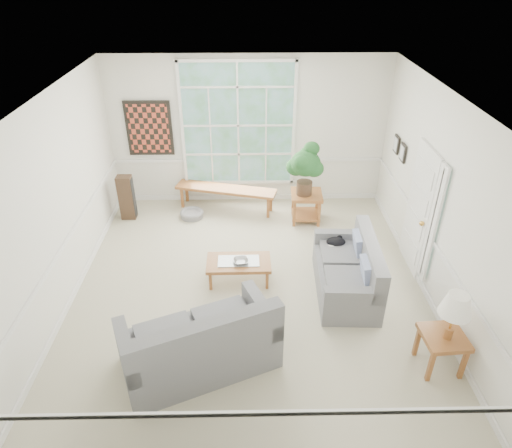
{
  "coord_description": "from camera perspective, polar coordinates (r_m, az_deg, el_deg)",
  "views": [
    {
      "loc": [
        -0.01,
        -5.71,
        4.64
      ],
      "look_at": [
        0.1,
        0.2,
        1.05
      ],
      "focal_mm": 32.0,
      "sensor_mm": 36.0,
      "label": 1
    }
  ],
  "objects": [
    {
      "name": "floor",
      "position": [
        7.36,
        -0.76,
        -7.86
      ],
      "size": [
        5.5,
        6.0,
        0.01
      ],
      "primitive_type": "cube",
      "color": "#B5AE94",
      "rests_on": "ground"
    },
    {
      "name": "ceiling",
      "position": [
        5.94,
        -0.96,
        15.25
      ],
      "size": [
        5.5,
        6.0,
        0.02
      ],
      "primitive_type": "cube",
      "color": "white",
      "rests_on": "ground"
    },
    {
      "name": "wall_back",
      "position": [
        9.26,
        -0.96,
        11.44
      ],
      "size": [
        5.5,
        0.02,
        3.0
      ],
      "primitive_type": "cube",
      "color": "white",
      "rests_on": "ground"
    },
    {
      "name": "wall_front",
      "position": [
        4.14,
        -0.58,
        -17.92
      ],
      "size": [
        5.5,
        0.02,
        3.0
      ],
      "primitive_type": "cube",
      "color": "white",
      "rests_on": "ground"
    },
    {
      "name": "wall_left",
      "position": [
        7.07,
        -23.76,
        2.05
      ],
      "size": [
        0.02,
        6.0,
        3.0
      ],
      "primitive_type": "cube",
      "color": "white",
      "rests_on": "ground"
    },
    {
      "name": "wall_right",
      "position": [
        7.08,
        22.05,
        2.48
      ],
      "size": [
        0.02,
        6.0,
        3.0
      ],
      "primitive_type": "cube",
      "color": "white",
      "rests_on": "ground"
    },
    {
      "name": "window_back",
      "position": [
        9.17,
        -2.25,
        12.22
      ],
      "size": [
        2.3,
        0.08,
        2.4
      ],
      "primitive_type": "cube",
      "color": "white",
      "rests_on": "wall_back"
    },
    {
      "name": "entry_door",
      "position": [
        7.75,
        19.62,
        1.72
      ],
      "size": [
        0.08,
        0.9,
        2.1
      ],
      "primitive_type": "cube",
      "color": "white",
      "rests_on": "floor"
    },
    {
      "name": "door_sidelight",
      "position": [
        7.2,
        21.29,
        -0.07
      ],
      "size": [
        0.08,
        0.26,
        1.9
      ],
      "primitive_type": "cube",
      "color": "white",
      "rests_on": "wall_right"
    },
    {
      "name": "wall_art",
      "position": [
        9.38,
        -13.22,
        11.54
      ],
      "size": [
        0.9,
        0.06,
        1.1
      ],
      "primitive_type": "cube",
      "color": "maroon",
      "rests_on": "wall_back"
    },
    {
      "name": "wall_frame_near",
      "position": [
        8.52,
        17.83,
        8.48
      ],
      "size": [
        0.04,
        0.26,
        0.32
      ],
      "primitive_type": "cube",
      "color": "black",
      "rests_on": "wall_right"
    },
    {
      "name": "wall_frame_far",
      "position": [
        8.87,
        17.1,
        9.5
      ],
      "size": [
        0.04,
        0.26,
        0.32
      ],
      "primitive_type": "cube",
      "color": "black",
      "rests_on": "wall_right"
    },
    {
      "name": "loveseat_right",
      "position": [
        7.15,
        11.25,
        -5.31
      ],
      "size": [
        0.93,
        1.7,
        0.9
      ],
      "primitive_type": "cube",
      "rotation": [
        0.0,
        0.0,
        -0.05
      ],
      "color": "slate",
      "rests_on": "floor"
    },
    {
      "name": "loveseat_front",
      "position": [
        5.89,
        -7.28,
        -13.46
      ],
      "size": [
        2.14,
        1.65,
        1.03
      ],
      "primitive_type": "cube",
      "rotation": [
        0.0,
        0.0,
        0.4
      ],
      "color": "slate",
      "rests_on": "floor"
    },
    {
      "name": "coffee_table",
      "position": [
        7.37,
        -2.16,
        -5.88
      ],
      "size": [
        1.02,
        0.56,
        0.38
      ],
      "primitive_type": "cube",
      "rotation": [
        0.0,
        0.0,
        0.01
      ],
      "color": "brown",
      "rests_on": "floor"
    },
    {
      "name": "pewter_bowl",
      "position": [
        7.21,
        -1.91,
        -4.61
      ],
      "size": [
        0.32,
        0.32,
        0.07
      ],
      "primitive_type": "imported",
      "rotation": [
        0.0,
        0.0,
        0.13
      ],
      "color": "#A1A1A6",
      "rests_on": "coffee_table"
    },
    {
      "name": "window_bench",
      "position": [
        9.37,
        -3.75,
        3.19
      ],
      "size": [
        2.08,
        0.9,
        0.48
      ],
      "primitive_type": "cube",
      "rotation": [
        0.0,
        0.0,
        -0.25
      ],
      "color": "brown",
      "rests_on": "floor"
    },
    {
      "name": "end_table",
      "position": [
        8.98,
        6.25,
        2.15
      ],
      "size": [
        0.62,
        0.62,
        0.59
      ],
      "primitive_type": "cube",
      "rotation": [
        0.0,
        0.0,
        -0.04
      ],
      "color": "brown",
      "rests_on": "floor"
    },
    {
      "name": "houseplant",
      "position": [
        8.6,
        6.18,
        6.82
      ],
      "size": [
        0.74,
        0.74,
        1.03
      ],
      "primitive_type": null,
      "rotation": [
        0.0,
        0.0,
        0.28
      ],
      "color": "#1F5223",
      "rests_on": "end_table"
    },
    {
      "name": "side_table",
      "position": [
        6.43,
        22.02,
        -14.48
      ],
      "size": [
        0.56,
        0.56,
        0.54
      ],
      "primitive_type": "cube",
      "rotation": [
        0.0,
        0.0,
        0.07
      ],
      "color": "brown",
      "rests_on": "floor"
    },
    {
      "name": "table_lamp",
      "position": [
        6.02,
        23.42,
        -10.61
      ],
      "size": [
        0.51,
        0.51,
        0.67
      ],
      "primitive_type": null,
      "rotation": [
        0.0,
        0.0,
        0.39
      ],
      "color": "silver",
      "rests_on": "side_table"
    },
    {
      "name": "pet_bed",
      "position": [
        9.24,
        -8.02,
        1.27
      ],
      "size": [
        0.55,
        0.55,
        0.14
      ],
      "primitive_type": "cylinder",
      "rotation": [
        0.0,
        0.0,
        -0.21
      ],
      "color": "gray",
      "rests_on": "floor"
    },
    {
      "name": "floor_speaker",
      "position": [
        9.3,
        -15.87,
        3.21
      ],
      "size": [
        0.28,
        0.22,
        0.9
      ],
      "primitive_type": "cube",
      "rotation": [
        0.0,
        0.0,
        -0.01
      ],
      "color": "#3D2A1B",
      "rests_on": "floor"
    },
    {
      "name": "cat",
      "position": [
        7.56,
        9.96,
        -2.16
      ],
      "size": [
        0.37,
        0.3,
        0.15
      ],
      "primitive_type": "ellipsoid",
      "rotation": [
        0.0,
        0.0,
        0.29
      ],
      "color": "black",
      "rests_on": "loveseat_right"
    }
  ]
}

